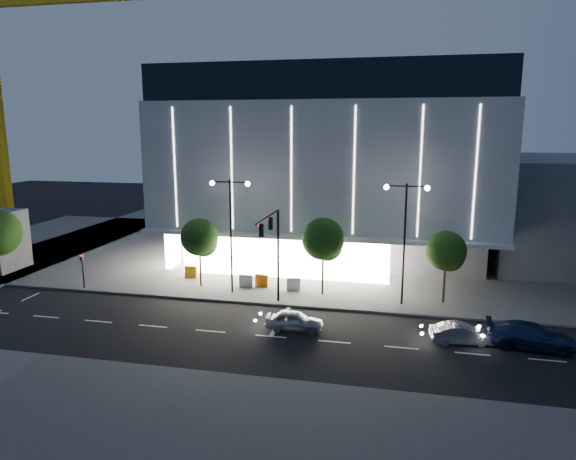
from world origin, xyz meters
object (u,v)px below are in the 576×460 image
(traffic_mast, at_px, (273,241))
(car_lead, at_px, (294,321))
(barrier_a, at_px, (191,272))
(barrier_c, at_px, (262,281))
(barrier_d, at_px, (294,284))
(street_lamp_west, at_px, (231,219))
(street_lamp_east, at_px, (405,226))
(tree_right, at_px, (446,253))
(barrier_b, at_px, (246,281))
(tree_left, at_px, (200,239))
(car_third, at_px, (531,336))
(car_second, at_px, (462,334))
(tree_mid, at_px, (323,241))
(ped_signal_far, at_px, (83,267))

(traffic_mast, height_order, car_lead, traffic_mast)
(car_lead, bearing_deg, barrier_a, 49.13)
(barrier_c, distance_m, barrier_d, 2.75)
(street_lamp_west, xyz_separation_m, street_lamp_east, (13.00, 0.00, 0.00))
(tree_right, xyz_separation_m, barrier_b, (-15.36, 0.50, -3.23))
(tree_left, bearing_deg, car_third, -16.36)
(tree_left, bearing_deg, barrier_a, 130.50)
(traffic_mast, bearing_deg, car_second, -15.22)
(barrier_d, bearing_deg, car_second, -40.61)
(car_second, bearing_deg, barrier_c, 53.56)
(street_lamp_east, bearing_deg, barrier_b, 172.96)
(car_second, bearing_deg, street_lamp_west, 61.89)
(street_lamp_east, relative_size, car_second, 2.43)
(car_lead, bearing_deg, car_third, -89.51)
(traffic_mast, height_order, car_third, traffic_mast)
(tree_left, height_order, barrier_a, tree_left)
(street_lamp_west, xyz_separation_m, barrier_b, (0.67, 1.52, -5.31))
(tree_right, height_order, barrier_c, tree_right)
(street_lamp_west, relative_size, street_lamp_east, 1.00)
(tree_left, relative_size, car_second, 1.54)
(car_second, bearing_deg, car_lead, 82.61)
(tree_mid, xyz_separation_m, car_third, (13.45, -6.88, -3.59))
(street_lamp_east, bearing_deg, street_lamp_west, 180.00)
(tree_mid, relative_size, car_lead, 1.65)
(barrier_a, relative_size, barrier_c, 1.00)
(traffic_mast, distance_m, barrier_d, 6.06)
(car_lead, relative_size, barrier_a, 3.38)
(ped_signal_far, height_order, barrier_a, ped_signal_far)
(tree_mid, height_order, barrier_c, tree_mid)
(tree_right, bearing_deg, barrier_d, 177.69)
(street_lamp_west, distance_m, street_lamp_east, 13.00)
(car_lead, relative_size, car_third, 0.73)
(car_lead, relative_size, barrier_c, 3.38)
(tree_right, bearing_deg, street_lamp_east, -161.37)
(ped_signal_far, bearing_deg, street_lamp_west, 7.13)
(barrier_b, bearing_deg, barrier_a, 163.16)
(ped_signal_far, bearing_deg, tree_left, 15.61)
(street_lamp_east, bearing_deg, tree_mid, 170.31)
(tree_left, relative_size, barrier_c, 5.20)
(ped_signal_far, height_order, barrier_d, ped_signal_far)
(traffic_mast, relative_size, car_second, 1.91)
(tree_right, xyz_separation_m, car_second, (0.49, -7.09, -3.27))
(ped_signal_far, bearing_deg, car_third, -7.65)
(tree_mid, bearing_deg, barrier_b, 175.49)
(street_lamp_west, relative_size, ped_signal_far, 3.00)
(tree_left, distance_m, car_second, 21.02)
(barrier_c, bearing_deg, barrier_a, 178.26)
(traffic_mast, height_order, barrier_c, traffic_mast)
(traffic_mast, relative_size, barrier_a, 6.43)
(barrier_a, bearing_deg, barrier_c, -7.29)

